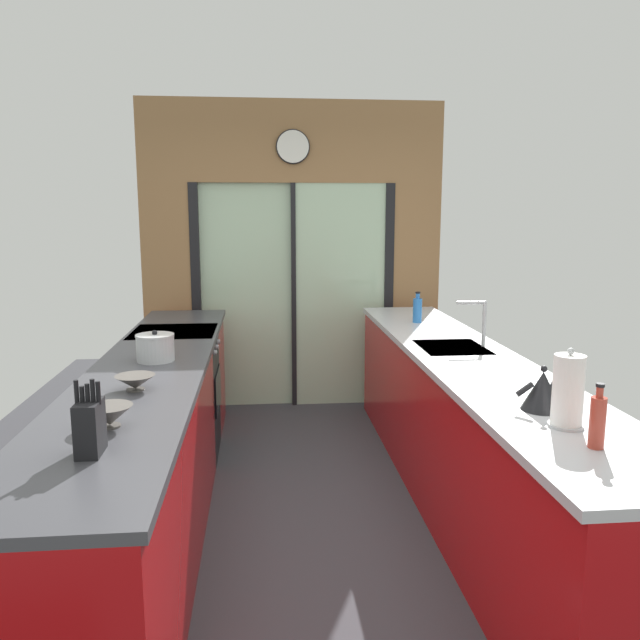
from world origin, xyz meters
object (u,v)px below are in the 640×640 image
at_px(paper_towel_roll, 568,392).
at_px(mixing_bowl_near, 109,416).
at_px(oven_range, 177,394).
at_px(knife_block, 90,426).
at_px(kettle, 543,391).
at_px(mixing_bowl_far, 135,382).
at_px(stock_pot, 155,348).
at_px(soap_bottle_near, 598,421).
at_px(soap_bottle_far, 417,310).

bearing_deg(paper_towel_roll, mixing_bowl_near, 174.60).
distance_m(oven_range, knife_block, 2.35).
bearing_deg(paper_towel_roll, kettle, 89.51).
distance_m(mixing_bowl_far, paper_towel_roll, 1.91).
height_order(stock_pot, paper_towel_roll, paper_towel_roll).
distance_m(mixing_bowl_far, soap_bottle_near, 2.00).
height_order(knife_block, stock_pot, knife_block).
xyz_separation_m(mixing_bowl_far, kettle, (1.78, -0.47, 0.05)).
bearing_deg(oven_range, kettle, -47.42).
bearing_deg(soap_bottle_far, stock_pot, -148.74).
distance_m(soap_bottle_near, soap_bottle_far, 2.58).
xyz_separation_m(stock_pot, soap_bottle_far, (1.78, 1.08, 0.02)).
relative_size(knife_block, stock_pot, 1.25).
bearing_deg(knife_block, mixing_bowl_far, 90.00).
bearing_deg(mixing_bowl_near, kettle, 1.45).
relative_size(mixing_bowl_far, knife_block, 0.70).
bearing_deg(oven_range, knife_block, -89.54).
relative_size(knife_block, soap_bottle_near, 1.13).
xyz_separation_m(soap_bottle_far, paper_towel_roll, (-0.00, -2.35, 0.04)).
bearing_deg(soap_bottle_far, soap_bottle_near, -90.00).
xyz_separation_m(mixing_bowl_near, knife_block, (0.00, -0.28, 0.05)).
distance_m(knife_block, kettle, 1.81).
height_order(mixing_bowl_near, soap_bottle_near, soap_bottle_near).
distance_m(mixing_bowl_near, mixing_bowl_far, 0.51).
xyz_separation_m(mixing_bowl_near, stock_pot, (0.00, 1.10, 0.03)).
relative_size(mixing_bowl_near, knife_block, 0.68).
xyz_separation_m(mixing_bowl_far, stock_pot, (-0.00, 0.59, 0.04)).
distance_m(stock_pot, soap_bottle_far, 2.08).
xyz_separation_m(stock_pot, kettle, (1.78, -1.06, 0.01)).
bearing_deg(kettle, knife_block, -169.74).
relative_size(oven_range, soap_bottle_far, 3.91).
relative_size(soap_bottle_near, paper_towel_roll, 0.75).
xyz_separation_m(mixing_bowl_far, soap_bottle_far, (1.78, 1.67, 0.06)).
height_order(soap_bottle_near, paper_towel_roll, paper_towel_roll).
height_order(soap_bottle_far, paper_towel_roll, paper_towel_roll).
relative_size(mixing_bowl_near, kettle, 0.71).
height_order(stock_pot, soap_bottle_near, soap_bottle_near).
xyz_separation_m(soap_bottle_near, paper_towel_roll, (-0.00, 0.22, 0.04)).
bearing_deg(kettle, mixing_bowl_near, -178.55).
bearing_deg(knife_block, kettle, 10.26).
bearing_deg(stock_pot, mixing_bowl_near, -90.00).
xyz_separation_m(mixing_bowl_far, soap_bottle_near, (1.78, -0.90, 0.06)).
distance_m(oven_range, mixing_bowl_far, 1.57).
bearing_deg(soap_bottle_near, stock_pot, 139.98).
bearing_deg(oven_range, stock_pot, -88.83).
xyz_separation_m(mixing_bowl_far, knife_block, (0.00, -0.79, 0.06)).
relative_size(stock_pot, soap_bottle_near, 0.90).
bearing_deg(soap_bottle_near, soap_bottle_far, 90.00).
xyz_separation_m(kettle, paper_towel_roll, (-0.00, -0.21, 0.06)).
distance_m(oven_range, soap_bottle_far, 1.89).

